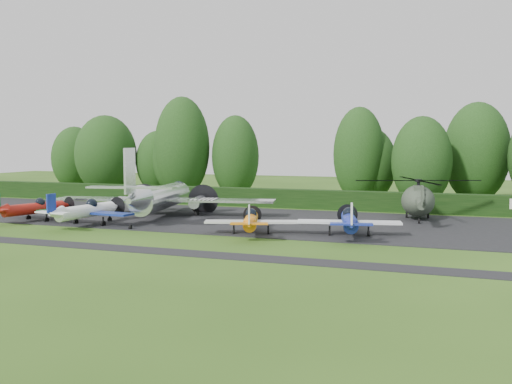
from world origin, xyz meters
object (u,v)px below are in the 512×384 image
(transport_plane, at_px, (160,197))
(sign_board, at_px, (503,204))
(helicopter, at_px, (418,198))
(light_plane_blue, at_px, (349,221))
(light_plane_orange, at_px, (251,220))
(light_plane_red, at_px, (34,208))
(light_plane_white, at_px, (87,211))

(transport_plane, xyz_separation_m, sign_board, (30.39, 11.20, -0.71))
(helicopter, bearing_deg, light_plane_blue, -102.96)
(transport_plane, xyz_separation_m, light_plane_orange, (11.69, -6.96, -0.77))
(helicopter, xyz_separation_m, sign_board, (7.45, 4.74, -0.79))
(light_plane_red, xyz_separation_m, light_plane_blue, (28.03, 0.98, 0.06))
(transport_plane, relative_size, sign_board, 6.80)
(light_plane_blue, height_order, helicopter, helicopter)
(light_plane_orange, bearing_deg, sign_board, 62.49)
(transport_plane, height_order, helicopter, transport_plane)
(light_plane_red, relative_size, sign_board, 2.47)
(transport_plane, distance_m, light_plane_white, 7.71)
(light_plane_orange, xyz_separation_m, light_plane_blue, (7.17, 1.64, 0.10))
(helicopter, bearing_deg, light_plane_red, -152.21)
(light_plane_blue, xyz_separation_m, helicopter, (4.07, 11.77, 0.75))
(sign_board, bearing_deg, helicopter, -152.95)
(light_plane_red, height_order, light_plane_white, light_plane_white)
(light_plane_orange, height_order, sign_board, light_plane_orange)
(helicopter, bearing_deg, transport_plane, -158.15)
(light_plane_red, bearing_deg, light_plane_orange, -17.13)
(light_plane_white, relative_size, sign_board, 2.69)
(helicopter, bearing_deg, light_plane_orange, -123.84)
(transport_plane, height_order, light_plane_orange, transport_plane)
(light_plane_red, relative_size, helicopter, 0.58)
(light_plane_orange, bearing_deg, light_plane_white, -161.30)
(light_plane_blue, xyz_separation_m, sign_board, (11.53, 16.51, -0.04))
(transport_plane, xyz_separation_m, light_plane_blue, (18.86, -5.31, -0.67))
(light_plane_white, bearing_deg, light_plane_blue, -0.72)
(light_plane_red, height_order, helicopter, helicopter)
(light_plane_white, xyz_separation_m, light_plane_blue, (21.92, 1.74, -0.05))
(light_plane_red, xyz_separation_m, light_plane_orange, (20.86, -0.67, -0.05))
(transport_plane, bearing_deg, light_plane_red, -134.51)
(transport_plane, bearing_deg, light_plane_orange, -19.72)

